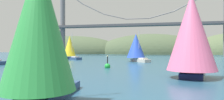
# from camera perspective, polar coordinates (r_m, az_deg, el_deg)

# --- Properties ---
(ground_plane) EXTENTS (360.00, 360.00, 0.00)m
(ground_plane) POSITION_cam_1_polar(r_m,az_deg,el_deg) (20.81, -21.53, -9.72)
(ground_plane) COLOR navy
(headland_left) EXTENTS (82.19, 44.00, 27.33)m
(headland_left) POSITION_cam_1_polar(r_m,az_deg,el_deg) (165.90, -10.81, -0.97)
(headland_left) COLOR #425138
(headland_left) RESTS_ON ground_plane
(headland_center) EXTENTS (80.96, 44.00, 28.76)m
(headland_center) POSITION_cam_1_polar(r_m,az_deg,el_deg) (152.10, 10.38, -1.08)
(headland_center) COLOR #425138
(headland_center) RESTS_ON ground_plane
(suspension_bridge) EXTENTS (122.57, 6.00, 38.58)m
(suspension_bridge) POSITION_cam_1_polar(r_m,az_deg,el_deg) (113.39, 6.96, 7.40)
(suspension_bridge) COLOR slate
(suspension_bridge) RESTS_ON ground_plane
(sailboat_green_sail) EXTENTS (5.29, 9.11, 10.37)m
(sailboat_green_sail) POSITION_cam_1_polar(r_m,az_deg,el_deg) (14.37, -19.06, 5.83)
(sailboat_green_sail) COLOR navy
(sailboat_green_sail) RESTS_ON ground_plane
(sailboat_blue_spinnaker) EXTENTS (8.23, 8.99, 8.91)m
(sailboat_blue_spinnaker) POSITION_cam_1_polar(r_m,az_deg,el_deg) (60.79, 6.60, 0.93)
(sailboat_blue_spinnaker) COLOR #B7B2A8
(sailboat_blue_spinnaker) RESTS_ON ground_plane
(sailboat_yellow_sail) EXTENTS (8.69, 7.52, 9.41)m
(sailboat_yellow_sail) POSITION_cam_1_polar(r_m,az_deg,el_deg) (74.90, -11.37, 0.78)
(sailboat_yellow_sail) COLOR navy
(sailboat_yellow_sail) RESTS_ON ground_plane
(sailboat_pink_spinnaker) EXTENTS (7.00, 10.56, 10.77)m
(sailboat_pink_spinnaker) POSITION_cam_1_polar(r_m,az_deg,el_deg) (27.63, 20.82, 4.20)
(sailboat_pink_spinnaker) COLOR #191E4C
(sailboat_pink_spinnaker) RESTS_ON ground_plane
(channel_buoy) EXTENTS (1.10, 1.10, 2.64)m
(channel_buoy) POSITION_cam_1_polar(r_m,az_deg,el_deg) (39.81, -1.24, -4.38)
(channel_buoy) COLOR green
(channel_buoy) RESTS_ON ground_plane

